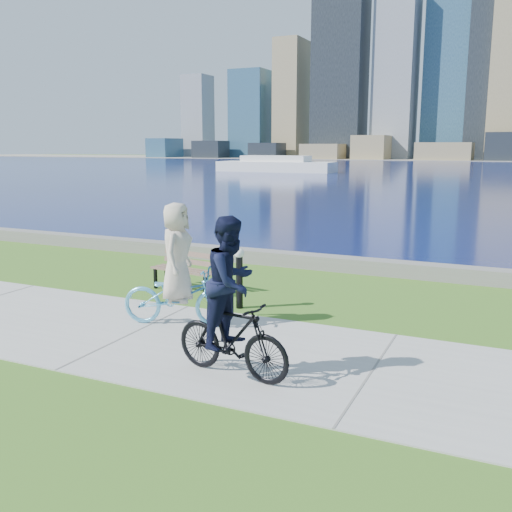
{
  "coord_description": "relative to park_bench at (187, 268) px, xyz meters",
  "views": [
    {
      "loc": [
        1.65,
        -7.36,
        3.08
      ],
      "look_at": [
        -2.62,
        1.9,
        1.1
      ],
      "focal_mm": 40.0,
      "sensor_mm": 36.0,
      "label": 1
    }
  ],
  "objects": [
    {
      "name": "ground",
      "position": [
        4.71,
        -2.91,
        -0.5
      ],
      "size": [
        320.0,
        320.0,
        0.0
      ],
      "primitive_type": "plane",
      "color": "#356119",
      "rests_on": "ground"
    },
    {
      "name": "bay_water",
      "position": [
        4.71,
        69.09,
        -0.49
      ],
      "size": [
        320.0,
        131.0,
        0.01
      ],
      "primitive_type": "cube",
      "color": "#0B154B",
      "rests_on": "ground"
    },
    {
      "name": "ferry_near",
      "position": [
        -20.25,
        53.2,
        0.3
      ],
      "size": [
        14.12,
        4.03,
        1.92
      ],
      "color": "white",
      "rests_on": "ground"
    },
    {
      "name": "bollard_lamp",
      "position": [
        1.64,
        -0.77,
        0.17
      ],
      "size": [
        0.19,
        0.19,
        1.17
      ],
      "color": "black",
      "rests_on": "ground"
    },
    {
      "name": "concrete_path",
      "position": [
        4.71,
        -2.91,
        -0.49
      ],
      "size": [
        80.0,
        3.5,
        0.02
      ],
      "primitive_type": "cube",
      "color": "#9E9E99",
      "rests_on": "ground"
    },
    {
      "name": "cyclist_woman",
      "position": [
        1.16,
        -2.2,
        0.31
      ],
      "size": [
        1.16,
        2.05,
        2.13
      ],
      "rotation": [
        0.0,
        0.0,
        1.83
      ],
      "color": "#5BB4DE",
      "rests_on": "ground"
    },
    {
      "name": "cyclist_man",
      "position": [
        3.03,
        -3.82,
        0.44
      ],
      "size": [
        0.76,
        1.83,
        2.18
      ],
      "rotation": [
        0.0,
        0.0,
        1.43
      ],
      "color": "black",
      "rests_on": "ground"
    },
    {
      "name": "park_bench",
      "position": [
        0.0,
        0.0,
        0.0
      ],
      "size": [
        1.64,
        0.77,
        0.81
      ],
      "rotation": [
        0.0,
        0.0,
        -0.15
      ],
      "color": "black",
      "rests_on": "ground"
    },
    {
      "name": "seawall",
      "position": [
        4.71,
        3.29,
        -0.32
      ],
      "size": [
        90.0,
        0.5,
        0.35
      ],
      "primitive_type": "cube",
      "color": "slate",
      "rests_on": "ground"
    }
  ]
}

